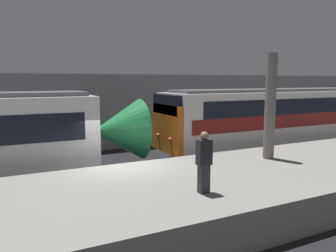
# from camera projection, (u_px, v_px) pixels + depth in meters

# --- Properties ---
(ground_plane) EXTENTS (120.00, 120.00, 0.00)m
(ground_plane) POSITION_uv_depth(u_px,v_px,m) (122.00, 191.00, 11.85)
(ground_plane) COLOR black
(platform) EXTENTS (40.00, 5.45, 1.04)m
(platform) POSITION_uv_depth(u_px,v_px,m) (152.00, 202.00, 9.36)
(platform) COLOR gray
(platform) RESTS_ON ground
(station_rear_barrier) EXTENTS (50.00, 0.15, 4.33)m
(station_rear_barrier) POSITION_uv_depth(u_px,v_px,m) (79.00, 114.00, 17.98)
(station_rear_barrier) COLOR gray
(station_rear_barrier) RESTS_ON ground
(support_pillar_near) EXTENTS (0.40, 0.40, 3.94)m
(support_pillar_near) POSITION_uv_depth(u_px,v_px,m) (270.00, 107.00, 12.21)
(support_pillar_near) COLOR slate
(support_pillar_near) RESTS_ON platform
(train_boxy) EXTENTS (19.70, 2.92, 3.53)m
(train_boxy) POSITION_uv_depth(u_px,v_px,m) (312.00, 117.00, 19.58)
(train_boxy) COLOR black
(train_boxy) RESTS_ON ground
(person_waiting) EXTENTS (0.38, 0.24, 1.64)m
(person_waiting) POSITION_uv_depth(u_px,v_px,m) (204.00, 161.00, 8.53)
(person_waiting) COLOR #2D2D38
(person_waiting) RESTS_ON platform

